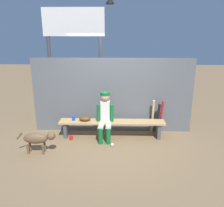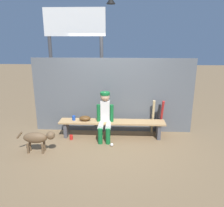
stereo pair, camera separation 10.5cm
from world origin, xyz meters
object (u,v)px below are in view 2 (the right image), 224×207
bat_aluminum_red (161,117)px  baseball (112,145)px  bat_aluminum_black (158,119)px  dog (38,138)px  bat_wood_natural (153,117)px  cup_on_ground (71,137)px  cup_on_bench (74,118)px  player_seated (105,115)px  baseball_glove (85,118)px  scoreboard (78,39)px  dugout_bench (112,124)px

bat_aluminum_red → baseball: 1.49m
bat_aluminum_black → dog: bearing=-157.9°
bat_wood_natural → cup_on_ground: bearing=-166.8°
baseball → cup_on_bench: cup_on_bench is taller
cup_on_bench → player_seated: bearing=-9.2°
bat_wood_natural → dog: size_ratio=1.06×
player_seated → baseball_glove: player_seated is taller
player_seated → bat_aluminum_black: 1.39m
bat_aluminum_red → dog: bat_aluminum_red is taller
scoreboard → bat_wood_natural: bearing=-25.8°
bat_aluminum_red → cup_on_bench: bat_aluminum_red is taller
bat_aluminum_black → cup_on_ground: bearing=-168.4°
bat_aluminum_black → bat_aluminum_red: bat_aluminum_red is taller
cup_on_ground → scoreboard: (-0.03, 1.47, 2.29)m
bat_aluminum_red → bat_wood_natural: bearing=170.8°
bat_wood_natural → cup_on_ground: size_ratio=8.10×
dugout_bench → cup_on_ground: 1.04m
bat_aluminum_black → dog: (-2.71, -1.10, -0.07)m
baseball_glove → baseball: bearing=-36.5°
bat_wood_natural → bat_aluminum_black: (0.13, -0.03, -0.04)m
cup_on_ground → cup_on_bench: size_ratio=1.00×
baseball_glove → cup_on_bench: (-0.28, 0.02, -0.01)m
bat_aluminum_red → cup_on_bench: bearing=-174.2°
player_seated → bat_aluminum_black: (1.33, 0.35, -0.21)m
cup_on_bench → dog: cup_on_bench is taller
scoreboard → dog: scoreboard is taller
baseball_glove → bat_aluminum_black: bat_aluminum_black is taller
bat_aluminum_black → bat_wood_natural: bearing=166.5°
bat_aluminum_black → baseball: size_ratio=10.99×
baseball_glove → bat_wood_natural: (1.70, 0.28, -0.04)m
baseball_glove → bat_aluminum_red: size_ratio=0.31×
player_seated → cup_on_bench: player_seated is taller
player_seated → bat_wood_natural: bearing=17.8°
bat_wood_natural → cup_on_bench: bat_wood_natural is taller
dugout_bench → cup_on_bench: cup_on_bench is taller
dugout_bench → baseball_glove: baseball_glove is taller
baseball_glove → cup_on_bench: bearing=175.6°
bat_wood_natural → bat_aluminum_red: 0.21m
dugout_bench → cup_on_ground: size_ratio=23.52×
bat_aluminum_black → cup_on_bench: size_ratio=7.39×
cup_on_ground → scoreboard: 2.72m
bat_wood_natural → cup_on_ground: 2.11m
player_seated → cup_on_ground: player_seated is taller
dugout_bench → bat_aluminum_black: 1.19m
dugout_bench → bat_aluminum_black: bearing=12.0°
baseball → cup_on_bench: (-0.97, 0.53, 0.44)m
baseball_glove → player_seated: bearing=-11.9°
bat_aluminum_black → scoreboard: size_ratio=0.24×
bat_aluminum_black → baseball: bearing=-146.6°
bat_aluminum_black → cup_on_ground: (-2.15, -0.44, -0.35)m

